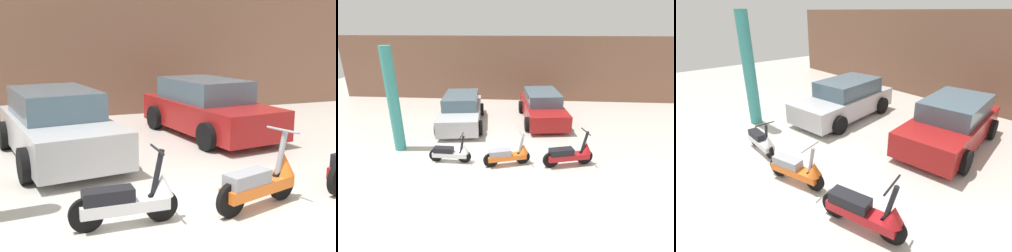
{
  "view_description": "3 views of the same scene",
  "coord_description": "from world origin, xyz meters",
  "views": [
    {
      "loc": [
        -2.64,
        -3.89,
        2.25
      ],
      "look_at": [
        -0.24,
        2.55,
        0.8
      ],
      "focal_mm": 45.0,
      "sensor_mm": 36.0,
      "label": 1
    },
    {
      "loc": [
        0.89,
        -6.48,
        4.16
      ],
      "look_at": [
        0.2,
        2.32,
        0.67
      ],
      "focal_mm": 28.0,
      "sensor_mm": 36.0,
      "label": 2
    },
    {
      "loc": [
        4.62,
        -1.71,
        3.47
      ],
      "look_at": [
        0.1,
        2.32,
        0.79
      ],
      "focal_mm": 28.0,
      "sensor_mm": 36.0,
      "label": 3
    }
  ],
  "objects": [
    {
      "name": "car_rear_left",
      "position": [
        -1.89,
        4.14,
        0.62
      ],
      "size": [
        2.23,
        3.99,
        1.29
      ],
      "rotation": [
        0.0,
        0.0,
        -1.43
      ],
      "color": "#B7B7BC",
      "rests_on": "ground_plane"
    },
    {
      "name": "ground_plane",
      "position": [
        0.0,
        0.0,
        0.0
      ],
      "size": [
        28.0,
        28.0,
        0.0
      ],
      "primitive_type": "plane",
      "color": "beige"
    },
    {
      "name": "scooter_front_left",
      "position": [
        -1.41,
        0.75,
        0.33
      ],
      "size": [
        1.35,
        0.49,
        0.94
      ],
      "rotation": [
        0.0,
        0.0,
        -0.02
      ],
      "color": "black",
      "rests_on": "ground_plane"
    },
    {
      "name": "car_rear_center",
      "position": [
        1.64,
        4.91,
        0.62
      ],
      "size": [
        2.24,
        4.01,
        1.3
      ],
      "rotation": [
        0.0,
        0.0,
        -1.44
      ],
      "color": "maroon",
      "rests_on": "ground_plane"
    },
    {
      "name": "scooter_front_right",
      "position": [
        0.42,
        0.71,
        0.36
      ],
      "size": [
        1.43,
        0.69,
        1.03
      ],
      "rotation": [
        0.0,
        0.0,
        0.29
      ],
      "color": "black",
      "rests_on": "ground_plane"
    },
    {
      "name": "wall_back",
      "position": [
        0.0,
        8.19,
        1.76
      ],
      "size": [
        19.6,
        0.12,
        3.51
      ],
      "primitive_type": "cube",
      "color": "#845B47",
      "rests_on": "ground_plane"
    }
  ]
}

